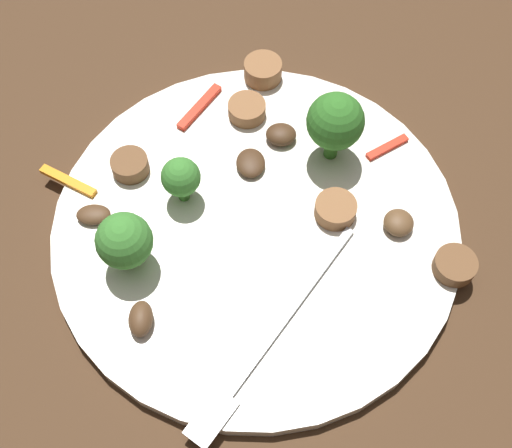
% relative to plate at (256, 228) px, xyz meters
% --- Properties ---
extents(ground_plane, '(1.40, 1.40, 0.00)m').
position_rel_plate_xyz_m(ground_plane, '(0.00, 0.00, -0.01)').
color(ground_plane, '#422B19').
extents(plate, '(0.29, 0.29, 0.01)m').
position_rel_plate_xyz_m(plate, '(0.00, 0.00, 0.00)').
color(plate, white).
rests_on(plate, ground_plane).
extents(fork, '(0.18, 0.06, 0.00)m').
position_rel_plate_xyz_m(fork, '(0.05, 0.08, 0.01)').
color(fork, silver).
rests_on(fork, plate).
extents(broccoli_floret_0, '(0.03, 0.03, 0.04)m').
position_rel_plate_xyz_m(broccoli_floret_0, '(0.03, -0.05, 0.03)').
color(broccoli_floret_0, '#408630').
rests_on(broccoli_floret_0, plate).
extents(broccoli_floret_1, '(0.04, 0.04, 0.05)m').
position_rel_plate_xyz_m(broccoli_floret_1, '(0.09, -0.03, 0.04)').
color(broccoli_floret_1, '#408630').
rests_on(broccoli_floret_1, plate).
extents(broccoli_floret_2, '(0.04, 0.04, 0.06)m').
position_rel_plate_xyz_m(broccoli_floret_2, '(-0.08, -0.01, 0.05)').
color(broccoli_floret_2, '#347525').
rests_on(broccoli_floret_2, plate).
extents(sausage_slice_0, '(0.04, 0.04, 0.01)m').
position_rel_plate_xyz_m(sausage_slice_0, '(-0.06, -0.08, 0.01)').
color(sausage_slice_0, brown).
rests_on(sausage_slice_0, plate).
extents(sausage_slice_1, '(0.04, 0.04, 0.01)m').
position_rel_plate_xyz_m(sausage_slice_1, '(-0.09, 0.11, 0.01)').
color(sausage_slice_1, brown).
rests_on(sausage_slice_1, plate).
extents(sausage_slice_2, '(0.04, 0.04, 0.01)m').
position_rel_plate_xyz_m(sausage_slice_2, '(0.05, -0.09, 0.01)').
color(sausage_slice_2, brown).
rests_on(sausage_slice_2, plate).
extents(sausage_slice_3, '(0.04, 0.04, 0.02)m').
position_rel_plate_xyz_m(sausage_slice_3, '(-0.09, -0.11, 0.01)').
color(sausage_slice_3, brown).
rests_on(sausage_slice_3, plate).
extents(sausage_slice_4, '(0.04, 0.04, 0.01)m').
position_rel_plate_xyz_m(sausage_slice_4, '(-0.05, 0.03, 0.01)').
color(sausage_slice_4, brown).
rests_on(sausage_slice_4, plate).
extents(mushroom_0, '(0.03, 0.03, 0.01)m').
position_rel_plate_xyz_m(mushroom_0, '(-0.06, -0.05, 0.01)').
color(mushroom_0, '#422B19').
rests_on(mushroom_0, plate).
extents(mushroom_1, '(0.03, 0.03, 0.01)m').
position_rel_plate_xyz_m(mushroom_1, '(0.09, -0.08, 0.01)').
color(mushroom_1, '#4C331E').
rests_on(mushroom_1, plate).
extents(mushroom_2, '(0.03, 0.03, 0.01)m').
position_rel_plate_xyz_m(mushroom_2, '(-0.08, 0.06, 0.01)').
color(mushroom_2, brown).
rests_on(mushroom_2, plate).
extents(mushroom_3, '(0.03, 0.03, 0.01)m').
position_rel_plate_xyz_m(mushroom_3, '(-0.03, -0.04, 0.01)').
color(mushroom_3, '#422B19').
rests_on(mushroom_3, plate).
extents(mushroom_4, '(0.03, 0.03, 0.01)m').
position_rel_plate_xyz_m(mushroom_4, '(0.11, 0.01, 0.01)').
color(mushroom_4, '#4C331E').
rests_on(mushroom_4, plate).
extents(pepper_strip_0, '(0.03, 0.05, 0.00)m').
position_rel_plate_xyz_m(pepper_strip_0, '(0.09, -0.11, 0.01)').
color(pepper_strip_0, orange).
rests_on(pepper_strip_0, plate).
extents(pepper_strip_1, '(0.05, 0.02, 0.00)m').
position_rel_plate_xyz_m(pepper_strip_1, '(-0.03, -0.11, 0.01)').
color(pepper_strip_1, red).
rests_on(pepper_strip_1, plate).
extents(pepper_strip_3, '(0.04, 0.01, 0.00)m').
position_rel_plate_xyz_m(pepper_strip_3, '(-0.12, 0.01, 0.01)').
color(pepper_strip_3, red).
rests_on(pepper_strip_3, plate).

